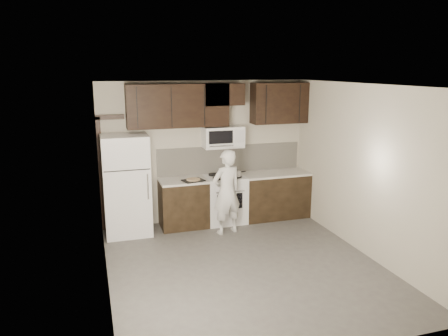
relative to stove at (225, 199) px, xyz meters
name	(u,v)px	position (x,y,z in m)	size (l,w,h in m)	color
floor	(244,266)	(-0.30, -1.94, -0.46)	(4.50, 4.50, 0.00)	#4D4A48
back_wall	(205,152)	(-0.30, 0.31, 0.89)	(4.00, 4.00, 0.00)	#B9B29D
ceiling	(246,85)	(-0.30, -1.94, 2.24)	(4.50, 4.50, 0.00)	white
counter_run	(240,198)	(0.30, 0.00, 0.00)	(2.95, 0.64, 0.91)	black
stove	(225,199)	(0.00, 0.00, 0.00)	(0.76, 0.66, 0.94)	white
backsplash	(230,159)	(0.20, 0.30, 0.72)	(2.90, 0.02, 0.54)	beige
upper_cabinets	(218,103)	(-0.09, 0.14, 1.82)	(3.48, 0.35, 0.78)	black
microwave	(223,137)	(0.00, 0.12, 1.19)	(0.76, 0.42, 0.40)	white
refrigerator	(126,185)	(-1.85, -0.05, 0.44)	(0.80, 0.76, 1.80)	white
door_trim	(103,164)	(-2.22, 0.27, 0.79)	(0.50, 0.08, 2.12)	black
saucepan	(236,174)	(0.18, -0.15, 0.52)	(0.30, 0.18, 0.17)	silver
baking_tray	(193,180)	(-0.66, -0.16, 0.46)	(0.37, 0.28, 0.02)	black
pizza	(193,179)	(-0.66, -0.16, 0.48)	(0.25, 0.25, 0.02)	beige
person	(227,192)	(-0.14, -0.56, 0.31)	(0.56, 0.37, 1.54)	white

